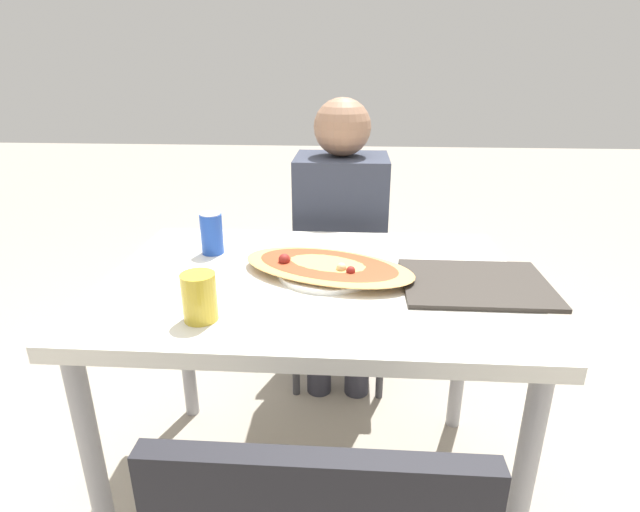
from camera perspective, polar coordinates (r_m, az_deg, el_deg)
The scene contains 8 objects.
ground_plane at distance 1.78m, azimuth -0.69°, elevation -24.82°, with size 14.00×14.00×0.00m, color #9E9384.
dining_table at distance 1.38m, azimuth -0.81°, elevation -5.57°, with size 1.12×0.78×0.74m.
chair_far_seated at distance 2.10m, azimuth 2.39°, elevation -0.31°, with size 0.40×0.40×0.91m.
person_seated at distance 1.93m, azimuth 2.38°, elevation 3.41°, with size 0.35×0.30×1.17m.
pizza_main at distance 1.36m, azimuth 0.83°, elevation -1.29°, with size 0.54×0.40×0.06m.
soda_can at distance 1.54m, azimuth -12.27°, elevation 2.52°, with size 0.07×0.07×0.12m.
drink_glass at distance 1.15m, azimuth -13.61°, elevation -4.58°, with size 0.08×0.08×0.11m.
serving_tray at distance 1.36m, azimuth 17.33°, elevation -3.02°, with size 0.37×0.29×0.01m.
Camera 1 is at (0.10, -1.23, 1.29)m, focal length 28.00 mm.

